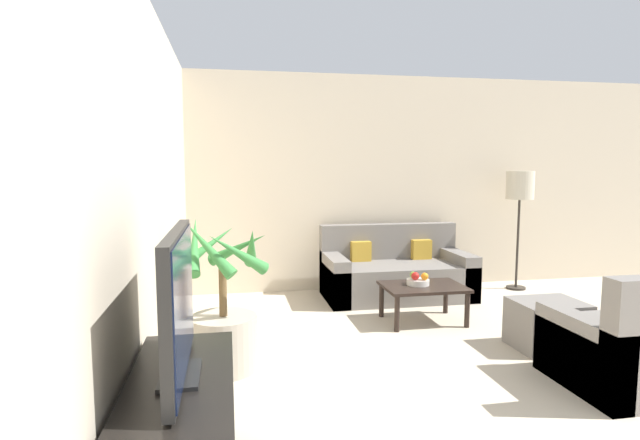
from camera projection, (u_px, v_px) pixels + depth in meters
The scene contains 14 objects.
wall_back at pixel (445, 183), 6.55m from camera, with size 8.21×0.06×2.70m.
wall_left at pixel (132, 206), 2.78m from camera, with size 0.06×8.02×2.70m.
tv_console at pixel (182, 438), 2.34m from camera, with size 0.48×1.21×0.60m.
television at pixel (179, 305), 2.27m from camera, with size 0.18×0.95×0.68m.
potted_palm at pixel (224, 321), 3.83m from camera, with size 0.74×0.76×1.21m.
sofa_loveseat at pixel (396, 274), 5.98m from camera, with size 1.73×0.85×0.85m.
floor_lamp at pixel (520, 190), 6.27m from camera, with size 0.34×0.34×1.51m.
coffee_table at pixel (423, 290), 5.01m from camera, with size 0.81×0.58×0.38m.
fruit_bowl at pixel (418, 282), 5.03m from camera, with size 0.23×0.23×0.06m.
apple_red at pixel (415, 276), 4.98m from camera, with size 0.08×0.08×0.08m.
apple_green at pixel (413, 275), 5.07m from camera, with size 0.07×0.07×0.07m.
orange_fruit at pixel (425, 276), 4.98m from camera, with size 0.07×0.07×0.07m.
armchair at pixel (629, 350), 3.52m from camera, with size 0.86×0.84×0.87m.
ottoman at pixel (547, 325), 4.30m from camera, with size 0.57×0.46×0.42m.
Camera 1 is at (-2.81, 0.29, 1.57)m, focal length 28.00 mm.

